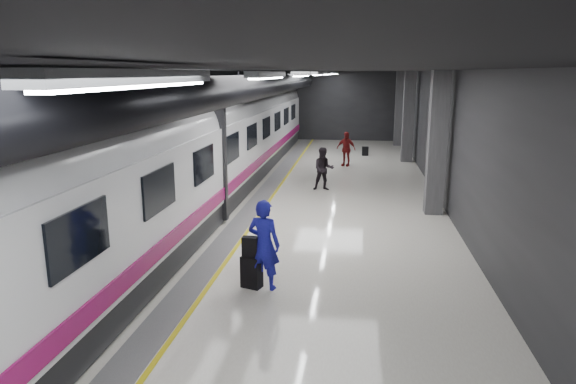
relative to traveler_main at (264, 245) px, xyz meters
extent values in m
plane|color=silver|center=(-0.24, 4.57, -0.96)|extent=(40.00, 40.00, 0.00)
cube|color=black|center=(-0.24, 4.57, 3.54)|extent=(10.00, 40.00, 0.02)
cube|color=#28282B|center=(-0.24, 24.57, 1.29)|extent=(10.00, 0.02, 4.50)
cube|color=#28282B|center=(-5.24, 4.57, 1.29)|extent=(0.02, 40.00, 4.50)
cube|color=#28282B|center=(4.76, 4.57, 1.29)|extent=(0.02, 40.00, 4.50)
cube|color=slate|center=(-1.59, 4.57, -0.95)|extent=(0.65, 39.80, 0.01)
cube|color=yellow|center=(-1.19, 4.57, -0.95)|extent=(0.10, 39.80, 0.01)
cylinder|color=black|center=(-1.54, 4.57, 2.99)|extent=(0.80, 38.00, 0.80)
cube|color=silver|center=(0.36, -6.43, 3.44)|extent=(0.22, 2.60, 0.10)
cube|color=silver|center=(0.36, -1.43, 3.44)|extent=(0.22, 2.60, 0.10)
cube|color=silver|center=(0.36, 3.57, 3.44)|extent=(0.22, 2.60, 0.10)
cube|color=silver|center=(0.36, 8.57, 3.44)|extent=(0.22, 2.60, 0.10)
cube|color=silver|center=(0.36, 13.57, 3.44)|extent=(0.22, 2.60, 0.10)
cube|color=silver|center=(0.36, 18.57, 3.44)|extent=(0.22, 2.60, 0.10)
cube|color=silver|center=(0.36, 22.57, 3.44)|extent=(0.22, 2.60, 0.10)
cube|color=#515154|center=(4.31, 6.57, 1.29)|extent=(0.55, 0.55, 4.50)
cube|color=#515154|center=(4.31, 16.57, 1.29)|extent=(0.55, 0.55, 4.50)
cube|color=#515154|center=(4.31, 22.57, 1.29)|extent=(0.55, 0.55, 4.50)
cube|color=black|center=(-3.49, 4.57, -0.61)|extent=(2.80, 38.00, 0.60)
cube|color=white|center=(-3.49, 4.57, 0.79)|extent=(2.90, 38.00, 2.20)
cylinder|color=white|center=(-3.49, 4.57, 1.74)|extent=(2.80, 38.00, 2.80)
cube|color=#8B0C52|center=(-2.02, 4.57, -0.01)|extent=(0.04, 38.00, 0.35)
cube|color=black|center=(-3.49, 4.57, 1.04)|extent=(3.05, 0.25, 3.80)
cube|color=black|center=(-2.02, -3.43, 1.19)|extent=(0.05, 1.60, 0.85)
cube|color=black|center=(-2.02, -0.43, 1.19)|extent=(0.05, 1.60, 0.85)
cube|color=black|center=(-2.02, 2.57, 1.19)|extent=(0.05, 1.60, 0.85)
cube|color=black|center=(-2.02, 5.57, 1.19)|extent=(0.05, 1.60, 0.85)
cube|color=black|center=(-2.02, 8.57, 1.19)|extent=(0.05, 1.60, 0.85)
cube|color=black|center=(-2.02, 11.57, 1.19)|extent=(0.05, 1.60, 0.85)
cube|color=black|center=(-2.02, 14.57, 1.19)|extent=(0.05, 1.60, 0.85)
cube|color=black|center=(-2.02, 17.57, 1.19)|extent=(0.05, 1.60, 0.85)
cube|color=black|center=(-2.02, 20.57, 1.19)|extent=(0.05, 1.60, 0.85)
imported|color=#1F17B0|center=(0.00, 0.00, 0.00)|extent=(0.79, 0.61, 1.92)
cube|color=black|center=(-0.27, 0.00, -0.62)|extent=(0.48, 0.38, 0.68)
cube|color=black|center=(-0.29, -0.01, -0.06)|extent=(0.34, 0.19, 0.44)
imported|color=black|center=(0.58, 9.38, -0.13)|extent=(0.89, 0.75, 1.65)
imported|color=maroon|center=(1.29, 14.83, -0.13)|extent=(1.05, 0.74, 1.66)
cube|color=black|center=(2.25, 18.11, -0.71)|extent=(0.36, 0.26, 0.49)
camera|label=1|loc=(1.87, -9.91, 3.47)|focal=32.00mm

